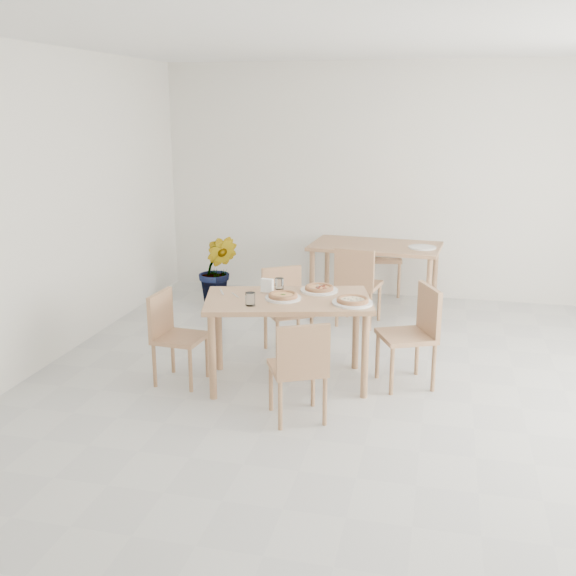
% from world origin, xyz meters
% --- Properties ---
extents(main_table, '(1.50, 1.08, 0.75)m').
position_xyz_m(main_table, '(-0.77, 0.52, 0.66)').
color(main_table, tan).
rests_on(main_table, ground).
extents(chair_south, '(0.52, 0.52, 0.79)m').
position_xyz_m(chair_south, '(-0.52, -0.18, 0.46)').
color(chair_south, tan).
rests_on(chair_south, ground).
extents(chair_north, '(0.55, 0.55, 0.80)m').
position_xyz_m(chair_north, '(-0.98, 1.30, 0.46)').
color(chair_north, tan).
rests_on(chair_north, ground).
extents(chair_west, '(0.42, 0.42, 0.78)m').
position_xyz_m(chair_west, '(-1.73, 0.33, 0.45)').
color(chair_west, tan).
rests_on(chair_west, ground).
extents(chair_east, '(0.56, 0.56, 0.85)m').
position_xyz_m(chair_east, '(0.27, 0.74, 0.49)').
color(chair_east, tan).
rests_on(chair_east, ground).
extents(plate_margherita, '(0.30, 0.30, 0.02)m').
position_xyz_m(plate_margherita, '(-0.81, 0.48, 0.76)').
color(plate_margherita, white).
rests_on(plate_margherita, main_table).
extents(plate_mushroom, '(0.33, 0.33, 0.02)m').
position_xyz_m(plate_mushroom, '(-0.23, 0.48, 0.76)').
color(plate_mushroom, white).
rests_on(plate_mushroom, main_table).
extents(plate_pepperoni, '(0.32, 0.32, 0.02)m').
position_xyz_m(plate_pepperoni, '(-0.56, 0.78, 0.76)').
color(plate_pepperoni, white).
rests_on(plate_pepperoni, main_table).
extents(pizza_margherita, '(0.29, 0.29, 0.03)m').
position_xyz_m(pizza_margherita, '(-0.81, 0.48, 0.78)').
color(pizza_margherita, tan).
rests_on(pizza_margherita, plate_margherita).
extents(pizza_mushroom, '(0.31, 0.31, 0.03)m').
position_xyz_m(pizza_mushroom, '(-0.23, 0.48, 0.78)').
color(pizza_mushroom, tan).
rests_on(pizza_mushroom, plate_mushroom).
extents(pizza_pepperoni, '(0.29, 0.29, 0.03)m').
position_xyz_m(pizza_pepperoni, '(-0.56, 0.78, 0.78)').
color(pizza_pepperoni, tan).
rests_on(pizza_pepperoni, plate_pepperoni).
extents(tumbler_a, '(0.08, 0.08, 0.11)m').
position_xyz_m(tumbler_a, '(-1.02, 0.24, 0.80)').
color(tumbler_a, white).
rests_on(tumbler_a, main_table).
extents(tumbler_b, '(0.07, 0.07, 0.10)m').
position_xyz_m(tumbler_b, '(-0.91, 0.77, 0.80)').
color(tumbler_b, white).
rests_on(tumbler_b, main_table).
extents(napkin_holder, '(0.12, 0.07, 0.13)m').
position_xyz_m(napkin_holder, '(-0.98, 0.62, 0.81)').
color(napkin_holder, silver).
rests_on(napkin_holder, main_table).
extents(fork_a, '(0.11, 0.14, 0.01)m').
position_xyz_m(fork_a, '(-1.22, 0.49, 0.75)').
color(fork_a, silver).
rests_on(fork_a, main_table).
extents(fork_b, '(0.10, 0.18, 0.01)m').
position_xyz_m(fork_b, '(-1.36, 0.56, 0.75)').
color(fork_b, silver).
rests_on(fork_b, main_table).
extents(second_table, '(1.51, 0.94, 0.75)m').
position_xyz_m(second_table, '(-0.30, 2.90, 0.66)').
color(second_table, tan).
rests_on(second_table, ground).
extents(chair_back_s, '(0.49, 0.49, 0.86)m').
position_xyz_m(chair_back_s, '(-0.41, 2.18, 0.50)').
color(chair_back_s, tan).
rests_on(chair_back_s, ground).
extents(chair_back_n, '(0.50, 0.50, 0.89)m').
position_xyz_m(chair_back_n, '(-0.28, 3.62, 0.52)').
color(chair_back_n, tan).
rests_on(chair_back_n, ground).
extents(plate_empty, '(0.31, 0.31, 0.02)m').
position_xyz_m(plate_empty, '(0.23, 2.82, 0.76)').
color(plate_empty, white).
rests_on(plate_empty, second_table).
extents(potted_plant, '(0.50, 0.43, 0.83)m').
position_xyz_m(potted_plant, '(-2.12, 2.63, 0.42)').
color(potted_plant, '#2B691F').
rests_on(potted_plant, ground).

